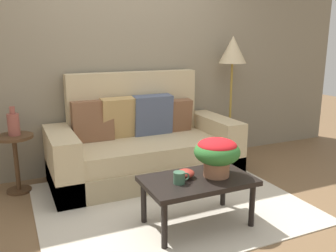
{
  "coord_description": "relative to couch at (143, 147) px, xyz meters",
  "views": [
    {
      "loc": [
        -1.31,
        -2.75,
        1.52
      ],
      "look_at": [
        0.04,
        0.22,
        0.73
      ],
      "focal_mm": 38.14,
      "sensor_mm": 36.0,
      "label": 1
    }
  ],
  "objects": [
    {
      "name": "ground_plane",
      "position": [
        -0.03,
        -0.88,
        -0.35
      ],
      "size": [
        14.0,
        14.0,
        0.0
      ],
      "primitive_type": "plane",
      "color": "brown"
    },
    {
      "name": "wall_back",
      "position": [
        -0.03,
        0.48,
        1.05
      ],
      "size": [
        6.4,
        0.12,
        2.8
      ],
      "primitive_type": "cube",
      "color": "gray",
      "rests_on": "ground"
    },
    {
      "name": "area_rug",
      "position": [
        -0.03,
        -0.76,
        -0.34
      ],
      "size": [
        2.39,
        1.98,
        0.01
      ],
      "primitive_type": "cube",
      "color": "beige",
      "rests_on": "ground"
    },
    {
      "name": "couch",
      "position": [
        0.0,
        0.0,
        0.0
      ],
      "size": [
        2.06,
        0.92,
        1.17
      ],
      "color": "tan",
      "rests_on": "ground"
    },
    {
      "name": "coffee_table",
      "position": [
        0.02,
        -1.24,
        0.02
      ],
      "size": [
        0.9,
        0.54,
        0.42
      ],
      "color": "black",
      "rests_on": "ground"
    },
    {
      "name": "side_table",
      "position": [
        -1.32,
        0.12,
        0.06
      ],
      "size": [
        0.37,
        0.37,
        0.6
      ],
      "color": "#4C331E",
      "rests_on": "ground"
    },
    {
      "name": "floor_lamp",
      "position": [
        1.3,
        0.19,
        0.96
      ],
      "size": [
        0.35,
        0.35,
        1.57
      ],
      "color": "olive",
      "rests_on": "ground"
    },
    {
      "name": "potted_plant",
      "position": [
        0.19,
        -1.25,
        0.27
      ],
      "size": [
        0.38,
        0.38,
        0.32
      ],
      "color": "#A36B4C",
      "rests_on": "coffee_table"
    },
    {
      "name": "coffee_mug",
      "position": [
        -0.16,
        -1.27,
        0.11
      ],
      "size": [
        0.14,
        0.09,
        0.09
      ],
      "color": "#3D664C",
      "rests_on": "coffee_table"
    },
    {
      "name": "snack_bowl",
      "position": [
        -0.06,
        -1.18,
        0.11
      ],
      "size": [
        0.15,
        0.15,
        0.07
      ],
      "color": "#B2382D",
      "rests_on": "coffee_table"
    },
    {
      "name": "table_vase",
      "position": [
        -1.31,
        0.13,
        0.37
      ],
      "size": [
        0.12,
        0.12,
        0.29
      ],
      "color": "#934C42",
      "rests_on": "side_table"
    }
  ]
}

